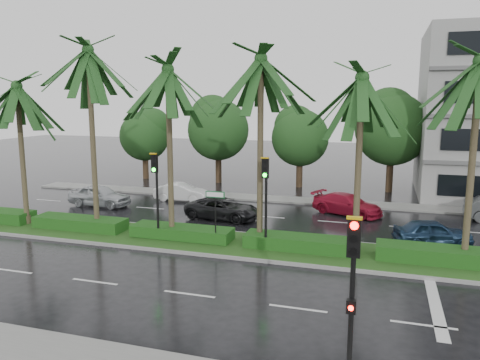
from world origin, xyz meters
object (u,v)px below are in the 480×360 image
(car_silver, at_px, (100,195))
(car_blue, at_px, (433,232))
(car_red, at_px, (347,204))
(car_white, at_px, (181,192))
(street_sign, at_px, (215,204))
(signal_median_left, at_px, (156,184))
(signal_near, at_px, (352,298))
(car_darkgrey, at_px, (223,208))

(car_silver, xyz_separation_m, car_blue, (20.50, -2.57, -0.09))
(car_red, relative_size, car_blue, 1.20)
(car_white, xyz_separation_m, car_red, (11.50, -0.64, 0.03))
(street_sign, distance_m, car_red, 10.34)
(signal_median_left, height_order, street_sign, signal_median_left)
(signal_median_left, xyz_separation_m, street_sign, (3.00, 0.18, -0.87))
(street_sign, bearing_deg, signal_near, -54.66)
(car_white, height_order, car_darkgrey, car_darkgrey)
(signal_near, height_order, car_white, signal_near)
(signal_median_left, bearing_deg, car_silver, 140.10)
(signal_median_left, height_order, car_blue, signal_median_left)
(car_darkgrey, xyz_separation_m, car_blue, (11.50, -1.80, 0.00))
(street_sign, bearing_deg, car_red, 57.48)
(signal_median_left, height_order, car_red, signal_median_left)
(signal_median_left, height_order, car_silver, signal_median_left)
(signal_median_left, xyz_separation_m, car_blue, (13.00, 3.70, -2.37))
(street_sign, distance_m, car_blue, 10.71)
(car_darkgrey, distance_m, car_red, 7.74)
(signal_median_left, distance_m, car_blue, 13.72)
(street_sign, relative_size, car_silver, 0.62)
(car_darkgrey, relative_size, car_blue, 1.22)
(signal_near, distance_m, car_white, 23.21)
(signal_median_left, distance_m, car_silver, 10.04)
(signal_near, distance_m, car_silver, 23.75)
(signal_median_left, xyz_separation_m, car_silver, (-7.50, 6.27, -2.28))
(signal_median_left, xyz_separation_m, car_darkgrey, (1.50, 5.50, -2.37))
(signal_near, relative_size, car_blue, 1.18)
(car_darkgrey, bearing_deg, signal_near, -144.26)
(signal_near, xyz_separation_m, signal_median_left, (-10.00, 9.69, 0.49))
(signal_near, bearing_deg, car_silver, 137.63)
(car_white, height_order, car_blue, car_blue)
(signal_near, distance_m, street_sign, 12.11)
(signal_median_left, height_order, car_white, signal_median_left)
(signal_near, height_order, signal_median_left, signal_median_left)
(signal_median_left, relative_size, street_sign, 1.68)
(car_red, bearing_deg, car_silver, 122.64)
(car_silver, bearing_deg, car_red, -78.99)
(signal_near, height_order, street_sign, signal_near)
(signal_near, height_order, car_silver, signal_near)
(signal_median_left, bearing_deg, street_sign, 3.47)
(signal_median_left, distance_m, street_sign, 3.13)
(car_silver, xyz_separation_m, car_white, (4.50, 3.18, -0.10))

